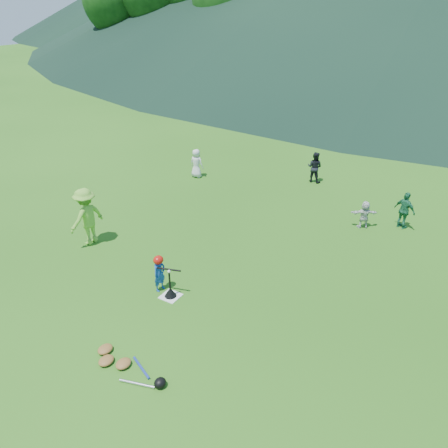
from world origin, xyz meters
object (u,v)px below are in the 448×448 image
(adult_coach, at_px, (87,217))
(equipment_pile, at_px, (123,364))
(batter_child, at_px, (159,274))
(fielder_d, at_px, (364,215))
(fielder_b, at_px, (315,167))
(batting_tee, at_px, (170,292))
(home_plate, at_px, (171,296))
(fielder_c, at_px, (405,211))
(fielder_a, at_px, (196,163))

(adult_coach, relative_size, equipment_pile, 0.97)
(batter_child, bearing_deg, fielder_d, -21.74)
(fielder_d, height_order, equipment_pile, fielder_d)
(batter_child, distance_m, fielder_b, 8.86)
(fielder_b, bearing_deg, batting_tee, 88.72)
(home_plate, relative_size, fielder_b, 0.37)
(fielder_c, xyz_separation_m, batting_tee, (-4.04, -6.71, -0.48))
(fielder_d, bearing_deg, batter_child, 30.23)
(home_plate, bearing_deg, adult_coach, 166.93)
(batting_tee, bearing_deg, fielder_c, 58.97)
(fielder_b, height_order, fielder_c, fielder_b)
(batter_child, relative_size, adult_coach, 0.55)
(adult_coach, xyz_separation_m, fielder_c, (7.71, 5.86, -0.26))
(batter_child, relative_size, batting_tee, 1.40)
(fielder_a, bearing_deg, adult_coach, 91.63)
(batter_child, bearing_deg, fielder_c, -26.21)
(fielder_b, height_order, equipment_pile, fielder_b)
(fielder_b, relative_size, fielder_d, 1.35)
(fielder_a, bearing_deg, home_plate, 118.35)
(fielder_d, bearing_deg, equipment_pile, 43.82)
(fielder_d, relative_size, batting_tee, 1.33)
(home_plate, distance_m, fielder_c, 7.86)
(home_plate, relative_size, fielder_d, 0.50)
(fielder_d, distance_m, batting_tee, 6.79)
(home_plate, bearing_deg, fielder_d, 63.96)
(home_plate, distance_m, batting_tee, 0.12)
(fielder_b, xyz_separation_m, batting_tee, (-0.21, -8.94, -0.48))
(equipment_pile, bearing_deg, home_plate, 104.58)
(fielder_a, bearing_deg, fielder_b, -156.69)
(fielder_a, xyz_separation_m, fielder_c, (8.08, -0.23, 0.03))
(home_plate, xyz_separation_m, batting_tee, (0.00, 0.00, 0.12))
(batter_child, distance_m, fielder_c, 7.96)
(fielder_b, bearing_deg, batter_child, 86.14)
(home_plate, relative_size, adult_coach, 0.26)
(home_plate, bearing_deg, fielder_c, 58.97)
(home_plate, distance_m, batter_child, 0.62)
(fielder_c, bearing_deg, fielder_d, 53.41)
(adult_coach, relative_size, fielder_c, 1.44)
(home_plate, height_order, batter_child, batter_child)
(equipment_pile, bearing_deg, fielder_a, 116.62)
(batter_child, height_order, fielder_b, fielder_b)
(home_plate, bearing_deg, fielder_a, 120.17)
(fielder_a, height_order, fielder_b, fielder_b)
(fielder_a, distance_m, fielder_c, 8.08)
(fielder_a, xyz_separation_m, batting_tee, (4.04, -6.95, -0.45))
(fielder_b, bearing_deg, fielder_a, 25.20)
(batter_child, bearing_deg, batting_tee, -96.75)
(home_plate, height_order, fielder_b, fielder_b)
(home_plate, distance_m, fielder_a, 8.06)
(adult_coach, bearing_deg, fielder_a, -173.34)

